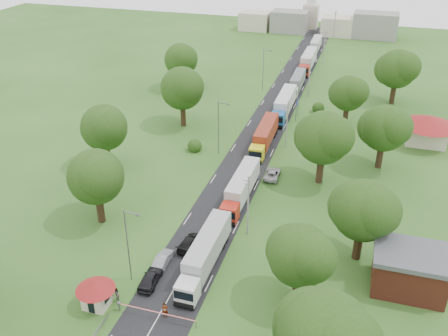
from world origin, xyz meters
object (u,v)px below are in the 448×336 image
at_px(car_lane_mid, 163,259).
at_px(pedestrian_near, 165,311).
at_px(truck_0, 205,253).
at_px(boom_barrier, 145,310).
at_px(guard_booth, 96,291).
at_px(car_lane_front, 150,278).
at_px(info_sign, 297,105).

distance_m(car_lane_mid, pedestrian_near, 9.21).
height_order(truck_0, pedestrian_near, truck_0).
relative_size(boom_barrier, guard_booth, 2.10).
bearing_deg(truck_0, car_lane_front, -138.16).
height_order(truck_0, car_lane_front, truck_0).
relative_size(guard_booth, car_lane_front, 0.94).
bearing_deg(car_lane_mid, info_sign, -99.29).
bearing_deg(guard_booth, car_lane_mid, 64.73).
relative_size(guard_booth, pedestrian_near, 2.27).
xyz_separation_m(guard_booth, car_lane_mid, (4.20, 8.90, -1.48)).
height_order(info_sign, pedestrian_near, info_sign).
height_order(guard_booth, truck_0, truck_0).
xyz_separation_m(truck_0, car_lane_mid, (-5.27, -0.82, -1.48)).
height_order(boom_barrier, car_lane_mid, car_lane_mid).
distance_m(boom_barrier, guard_booth, 5.98).
height_order(car_lane_front, pedestrian_near, pedestrian_near).
bearing_deg(car_lane_mid, boom_barrier, 100.29).
height_order(guard_booth, pedestrian_near, guard_booth).
xyz_separation_m(car_lane_front, pedestrian_near, (3.77, -4.50, 0.18)).
xyz_separation_m(truck_0, pedestrian_near, (-1.50, -9.22, -1.19)).
distance_m(info_sign, car_lane_mid, 51.81).
distance_m(boom_barrier, car_lane_front, 5.26).
bearing_deg(info_sign, truck_0, -93.33).
height_order(boom_barrier, guard_booth, guard_booth).
height_order(boom_barrier, car_lane_front, car_lane_front).
relative_size(boom_barrier, info_sign, 2.25).
bearing_deg(truck_0, guard_booth, -134.25).
distance_m(guard_booth, info_sign, 61.27).
bearing_deg(guard_booth, info_sign, 78.32).
bearing_deg(pedestrian_near, car_lane_front, 107.50).
relative_size(truck_0, pedestrian_near, 7.55).
distance_m(guard_booth, truck_0, 13.57).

